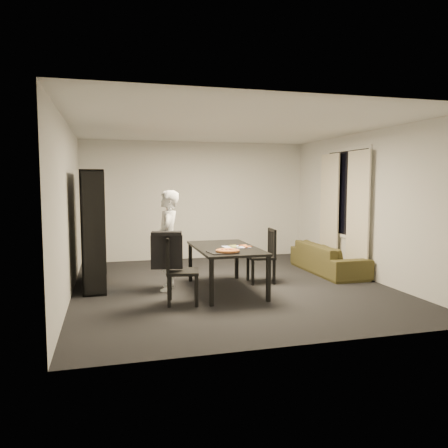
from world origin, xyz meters
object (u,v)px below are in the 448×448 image
object	(u,v)px
chair_left	(176,266)
baking_tray	(223,252)
dining_table	(226,251)
chair_right	(266,252)
bookshelf	(94,229)
pepperoni_pizza	(228,251)
person	(168,240)
sofa	(328,258)

from	to	relation	value
chair_left	baking_tray	distance (m)	0.70
dining_table	chair_left	distance (m)	1.02
chair_right	dining_table	bearing A→B (deg)	-59.53
bookshelf	baking_tray	xyz separation A→B (m)	(1.81, -1.41, -0.25)
dining_table	pepperoni_pizza	distance (m)	0.54
bookshelf	person	distance (m)	1.28
pepperoni_pizza	dining_table	bearing A→B (deg)	77.80
chair_left	sofa	distance (m)	3.42
chair_right	person	world-z (taller)	person
chair_right	person	size ratio (longest dim) A/B	0.58
chair_left	person	size ratio (longest dim) A/B	0.60
baking_tray	chair_left	bearing A→B (deg)	-178.42
chair_right	pepperoni_pizza	world-z (taller)	chair_right
bookshelf	chair_left	world-z (taller)	bookshelf
dining_table	sofa	size ratio (longest dim) A/B	0.89
pepperoni_pizza	chair_right	bearing A→B (deg)	44.12
sofa	pepperoni_pizza	bearing A→B (deg)	119.94
dining_table	baking_tray	size ratio (longest dim) A/B	4.18
bookshelf	dining_table	xyz separation A→B (m)	(1.99, -0.89, -0.32)
baking_tray	pepperoni_pizza	xyz separation A→B (m)	(0.07, -0.01, 0.02)
baking_tray	pepperoni_pizza	world-z (taller)	pepperoni_pizza
bookshelf	baking_tray	size ratio (longest dim) A/B	4.75
chair_right	chair_left	bearing A→B (deg)	-56.06
dining_table	person	size ratio (longest dim) A/B	1.06
dining_table	person	xyz separation A→B (m)	(-0.87, 0.30, 0.16)
chair_left	baking_tray	world-z (taller)	chair_left
person	sofa	size ratio (longest dim) A/B	0.84
chair_left	chair_right	bearing A→B (deg)	-51.00
dining_table	baking_tray	distance (m)	0.55
pepperoni_pizza	chair_left	bearing A→B (deg)	-178.98
dining_table	pepperoni_pizza	xyz separation A→B (m)	(-0.11, -0.52, 0.09)
person	chair_left	bearing A→B (deg)	12.75
chair_left	pepperoni_pizza	xyz separation A→B (m)	(0.75, 0.01, 0.18)
chair_left	dining_table	bearing A→B (deg)	-47.92
chair_left	person	xyz separation A→B (m)	(-0.00, 0.83, 0.25)
bookshelf	chair_right	bearing A→B (deg)	-10.30
person	baking_tray	size ratio (longest dim) A/B	3.96
person	sofa	bearing A→B (deg)	112.45
chair_left	baking_tray	bearing A→B (deg)	-77.93
dining_table	chair_left	world-z (taller)	chair_left
chair_left	chair_right	world-z (taller)	chair_left
bookshelf	sofa	bearing A→B (deg)	-0.66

